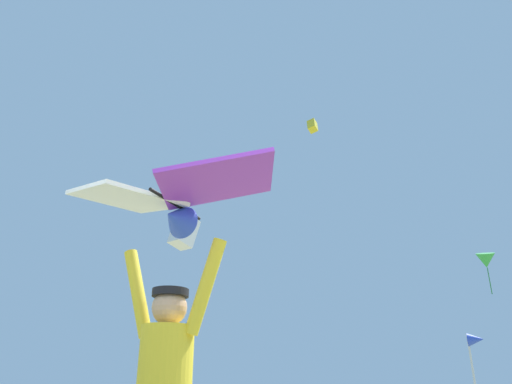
% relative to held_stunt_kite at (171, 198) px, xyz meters
% --- Properties ---
extents(held_stunt_kite, '(1.68, 0.95, 0.39)m').
position_rel_held_stunt_kite_xyz_m(held_stunt_kite, '(0.00, 0.00, 0.00)').
color(held_stunt_kite, black).
extents(distant_kite_green_low_right, '(1.48, 1.62, 2.53)m').
position_rel_held_stunt_kite_xyz_m(distant_kite_green_low_right, '(-0.05, 28.07, 6.00)').
color(distant_kite_green_low_right, green).
extents(distant_kite_white_low_left, '(1.10, 1.27, 1.50)m').
position_rel_held_stunt_kite_xyz_m(distant_kite_white_low_left, '(-10.48, 13.35, 5.23)').
color(distant_kite_white_low_left, white).
extents(distant_kite_yellow_far_center, '(0.83, 0.94, 1.25)m').
position_rel_held_stunt_kite_xyz_m(distant_kite_yellow_far_center, '(-10.53, 28.53, 18.22)').
color(distant_kite_yellow_far_center, yellow).
extents(marker_flag, '(0.30, 0.24, 2.07)m').
position_rel_held_stunt_kite_xyz_m(marker_flag, '(0.92, 7.85, -0.44)').
color(marker_flag, silver).
rests_on(marker_flag, ground).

